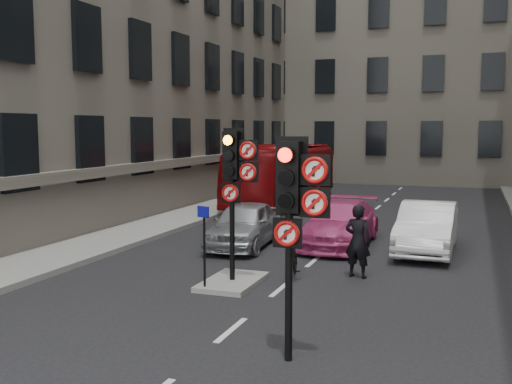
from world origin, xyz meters
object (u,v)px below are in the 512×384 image
Objects in this scene: bus_red at (284,174)px; info_sign at (204,235)px; motorcyclist at (358,241)px; car_silver at (244,224)px; car_white at (427,228)px; signal_far at (235,171)px; signal_near at (294,201)px; motorcycle at (293,260)px; car_pink at (340,223)px.

bus_red reaches higher than info_sign.
info_sign is (-3.02, -2.49, 0.39)m from motorcyclist.
motorcyclist reaches higher than car_silver.
car_silver is 0.92× the size of car_white.
signal_far reaches higher than bus_red.
car_white is (1.37, 9.42, -1.84)m from signal_near.
motorcycle is 0.83× the size of motorcyclist.
car_white is at bearing 7.01° from car_silver.
car_pink is at bearing -60.79° from motorcyclist.
car_white is 7.65m from info_sign.
motorcycle is at bearing 66.29° from info_sign.
signal_near is 0.75× the size of car_pink.
car_pink is at bearing 97.61° from signal_near.
car_pink is 4.58m from motorcycle.
car_silver is 0.86× the size of car_pink.
car_silver is at bearing 115.91° from signal_near.
signal_near is 5.64m from motorcycle.
signal_near reaches higher than motorcycle.
car_silver is 0.40× the size of bus_red.
signal_near is 1.95× the size of motorcyclist.
info_sign is at bearing -83.16° from car_silver.
car_white is (5.42, 1.08, 0.04)m from car_silver.
bus_red reaches higher than motorcyclist.
info_sign is at bearing -124.44° from car_white.
bus_red is at bearing 116.76° from car_pink.
signal_near reaches higher than car_white.
signal_far is 6.07m from car_pink.
signal_near is at bearing -56.98° from signal_far.
car_white is at bearing -3.88° from car_pink.
car_white is at bearing 48.13° from motorcycle.
car_silver is 3.03m from car_pink.
signal_near is at bearing -82.23° from motorcycle.
signal_near is 0.87× the size of car_silver.
motorcyclist is (1.26, -3.89, 0.22)m from car_pink.
motorcycle is 2.53m from info_sign.
signal_near is 2.36× the size of motorcycle.
info_sign is at bearing -118.34° from signal_far.
signal_near is 4.58m from info_sign.
signal_near is at bearing -68.39° from car_silver.
car_silver is 4.83m from motorcyclist.
car_pink is 2.60× the size of info_sign.
signal_far reaches higher than car_silver.
signal_far is 0.87× the size of car_silver.
motorcycle is (-1.49, 5.01, -2.13)m from signal_near.
info_sign is at bearing 50.78° from motorcyclist.
info_sign is at bearing 133.57° from signal_near.
signal_far is at bearing -76.43° from bus_red.
signal_far reaches higher than info_sign.
info_sign reaches higher than car_white.
signal_far is at bearing 44.34° from motorcyclist.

